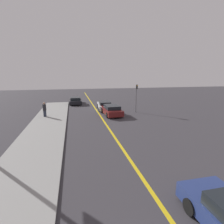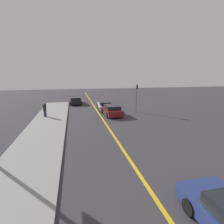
{
  "view_description": "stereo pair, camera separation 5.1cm",
  "coord_description": "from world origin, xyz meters",
  "views": [
    {
      "loc": [
        -3.2,
        -0.59,
        5.11
      ],
      "look_at": [
        0.21,
        14.54,
        1.7
      ],
      "focal_mm": 28.0,
      "sensor_mm": 36.0,
      "label": 1
    },
    {
      "loc": [
        -3.15,
        -0.6,
        5.11
      ],
      "look_at": [
        0.21,
        14.54,
        1.7
      ],
      "focal_mm": 28.0,
      "sensor_mm": 36.0,
      "label": 2
    }
  ],
  "objects": [
    {
      "name": "road_center_line",
      "position": [
        0.0,
        18.0,
        0.0
      ],
      "size": [
        0.2,
        60.0,
        0.01
      ],
      "color": "gold",
      "rests_on": "ground_plane"
    },
    {
      "name": "sidewalk_left",
      "position": [
        -5.85,
        15.67,
        0.07
      ],
      "size": [
        3.69,
        31.34,
        0.13
      ],
      "color": "gray",
      "rests_on": "ground_plane"
    },
    {
      "name": "car_ahead_center",
      "position": [
        1.48,
        20.38,
        0.62
      ],
      "size": [
        2.14,
        4.42,
        1.28
      ],
      "rotation": [
        0.0,
        0.0,
        0.04
      ],
      "color": "maroon",
      "rests_on": "ground_plane"
    },
    {
      "name": "car_far_distant",
      "position": [
        1.21,
        23.93,
        0.6
      ],
      "size": [
        2.08,
        4.5,
        1.23
      ],
      "rotation": [
        0.0,
        0.0,
        -0.06
      ],
      "color": "silver",
      "rests_on": "ground_plane"
    },
    {
      "name": "car_parked_left_lot",
      "position": [
        -2.79,
        29.79,
        0.59
      ],
      "size": [
        2.02,
        4.41,
        1.2
      ],
      "rotation": [
        0.0,
        0.0,
        -0.02
      ],
      "color": "black",
      "rests_on": "ground_plane"
    },
    {
      "name": "pedestrian_mid_group",
      "position": [
        -6.53,
        20.77,
        0.99
      ],
      "size": [
        0.39,
        0.39,
        1.72
      ],
      "color": "#282D3D",
      "rests_on": "sidewalk_left"
    },
    {
      "name": "traffic_light",
      "position": [
        5.0,
        21.16,
        2.3
      ],
      "size": [
        0.18,
        0.4,
        3.71
      ],
      "color": "slate",
      "rests_on": "ground_plane"
    }
  ]
}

